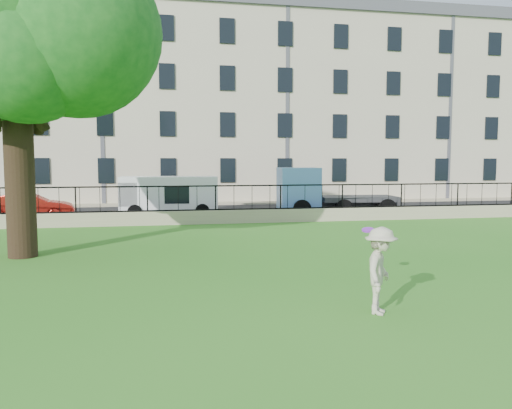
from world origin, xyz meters
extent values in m
plane|color=#2C771C|center=(0.00, 0.00, 0.00)|extent=(120.00, 120.00, 0.00)
cube|color=tan|center=(0.00, 12.00, 0.30)|extent=(50.00, 0.40, 0.60)
cube|color=black|center=(0.00, 12.00, 0.63)|extent=(50.00, 0.05, 0.06)
cube|color=black|center=(0.00, 12.00, 1.70)|extent=(50.00, 0.05, 0.06)
cube|color=black|center=(0.00, 16.70, 0.01)|extent=(60.00, 9.00, 0.01)
cube|color=tan|center=(0.00, 21.90, 0.06)|extent=(60.00, 1.40, 0.12)
cube|color=beige|center=(0.00, 27.60, 6.50)|extent=(56.00, 10.00, 13.00)
cube|color=#4C4C54|center=(0.00, 27.60, 13.40)|extent=(56.40, 10.40, 0.80)
cylinder|color=black|center=(-6.42, 5.23, 2.25)|extent=(0.82, 0.82, 4.50)
sphere|color=#16551A|center=(-6.42, 5.23, 7.04)|extent=(6.26, 6.26, 6.26)
sphere|color=#16551A|center=(-4.62, 4.43, 6.34)|extent=(4.69, 4.69, 4.69)
imported|color=#C0B89C|center=(1.56, -1.85, 0.81)|extent=(1.08, 1.20, 1.61)
cylinder|color=purple|center=(2.08, -0.05, 1.30)|extent=(0.29, 0.28, 0.12)
imported|color=red|center=(-8.47, 14.40, 0.66)|extent=(4.16, 1.92, 1.32)
cube|color=white|center=(-2.00, 15.40, 1.01)|extent=(4.92, 2.12, 2.03)
cube|color=#5D92DA|center=(6.50, 14.40, 1.23)|extent=(6.04, 2.56, 2.47)
camera|label=1|loc=(-2.37, -10.28, 2.81)|focal=35.00mm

